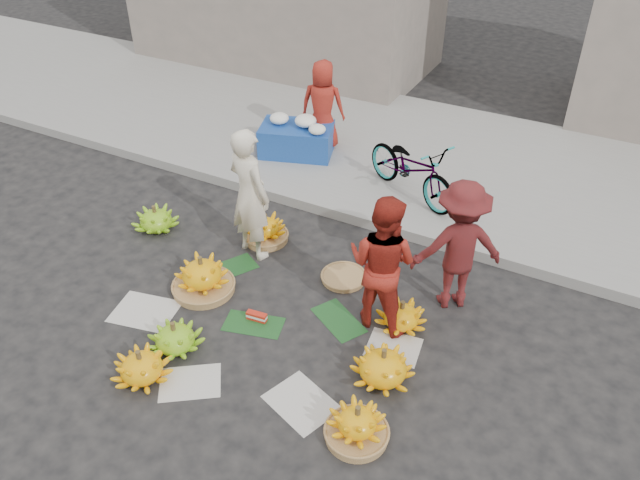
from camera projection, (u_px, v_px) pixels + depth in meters
The scene contains 22 objects.
ground at pixel (271, 316), 6.98m from camera, with size 80.00×80.00×0.00m, color black.
curb at pixel (355, 215), 8.51m from camera, with size 40.00×0.25×0.15m, color gray.
sidewalk at pixel (411, 153), 10.03m from camera, with size 40.00×4.00×0.12m, color gray.
newspaper_scatter at pixel (230, 363), 6.40m from camera, with size 3.20×1.80×0.00m, color beige, non-canonical shape.
banana_leaves at pixel (273, 303), 7.16m from camera, with size 2.00×1.00×0.00m, color #16421C, non-canonical shape.
banana_bunch_0 at pixel (202, 276), 7.22m from camera, with size 0.81×0.81×0.49m.
banana_bunch_1 at pixel (175, 337), 6.48m from camera, with size 0.59×0.59×0.36m.
banana_bunch_2 at pixel (141, 366), 6.15m from camera, with size 0.63×0.63×0.37m.
banana_bunch_3 at pixel (357, 425), 5.57m from camera, with size 0.60×0.60×0.41m.
banana_bunch_4 at pixel (383, 366), 6.12m from camera, with size 0.76×0.76×0.41m.
banana_bunch_5 at pixel (402, 315), 6.77m from camera, with size 0.69×0.69×0.34m.
banana_bunch_6 at pixel (156, 219), 8.27m from camera, with size 0.74×0.74×0.37m.
banana_bunch_7 at pixel (266, 229), 8.07m from camera, with size 0.64×0.64×0.40m.
basket_spare at pixel (344, 277), 7.49m from camera, with size 0.53×0.53×0.06m, color olive.
incense_stack at pixel (257, 316), 6.90m from camera, with size 0.23×0.07×0.09m, color red.
vendor_cream at pixel (249, 194), 7.47m from camera, with size 0.62×0.41×1.71m, color #F5EACE.
vendor_red at pixel (382, 263), 6.47m from camera, with size 0.77×0.60×1.59m, color #B42B1B.
man_striped at pixel (459, 246), 6.73m from camera, with size 1.01×0.58×1.56m, color maroon.
flower_table at pixel (297, 138), 9.74m from camera, with size 1.27×1.00×0.64m.
grey_bucket at pixel (256, 144), 9.80m from camera, with size 0.28×0.28×0.32m, color gray.
flower_vendor at pixel (323, 105), 9.68m from camera, with size 0.69×0.45×1.41m, color #B42B1B.
bicycle at pixel (412, 168), 8.60m from camera, with size 1.68×0.58×0.88m, color gray.
Camera 1 is at (2.91, -4.31, 4.76)m, focal length 35.00 mm.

